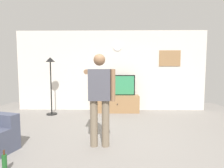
# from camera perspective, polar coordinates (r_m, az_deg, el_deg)

# --- Properties ---
(ground_plane) EXTENTS (8.40, 8.40, 0.00)m
(ground_plane) POSITION_cam_1_polar(r_m,az_deg,el_deg) (3.59, -1.44, -18.67)
(ground_plane) COLOR gray
(back_wall) EXTENTS (6.40, 0.10, 2.70)m
(back_wall) POSITION_cam_1_polar(r_m,az_deg,el_deg) (6.24, -0.33, 4.15)
(back_wall) COLOR silver
(back_wall) RESTS_ON ground_plane
(tv_stand) EXTENTS (1.41, 0.46, 0.55)m
(tv_stand) POSITION_cam_1_polar(r_m,az_deg,el_deg) (6.00, 1.68, -6.20)
(tv_stand) COLOR #997047
(tv_stand) RESTS_ON ground_plane
(television) EXTENTS (1.15, 0.07, 0.66)m
(television) POSITION_cam_1_polar(r_m,az_deg,el_deg) (5.96, 1.69, -0.36)
(television) COLOR black
(television) RESTS_ON tv_stand
(wall_clock) EXTENTS (0.30, 0.03, 0.30)m
(wall_clock) POSITION_cam_1_polar(r_m,az_deg,el_deg) (6.22, 1.70, 11.77)
(wall_clock) COLOR white
(framed_picture) EXTENTS (0.71, 0.04, 0.52)m
(framed_picture) POSITION_cam_1_polar(r_m,az_deg,el_deg) (6.46, 17.68, 7.72)
(framed_picture) COLOR #997047
(floor_lamp) EXTENTS (0.32, 0.32, 1.77)m
(floor_lamp) POSITION_cam_1_polar(r_m,az_deg,el_deg) (5.88, -18.72, 3.05)
(floor_lamp) COLOR black
(floor_lamp) RESTS_ON ground_plane
(person_standing_nearer_lamp) EXTENTS (0.57, 0.78, 1.70)m
(person_standing_nearer_lamp) POSITION_cam_1_polar(r_m,az_deg,el_deg) (3.31, -3.91, -3.42)
(person_standing_nearer_lamp) COLOR #7A6B56
(person_standing_nearer_lamp) RESTS_ON ground_plane
(beverage_bottle) EXTENTS (0.07, 0.07, 0.32)m
(beverage_bottle) POSITION_cam_1_polar(r_m,az_deg,el_deg) (3.13, -30.70, -20.59)
(beverage_bottle) COLOR #1E5923
(beverage_bottle) RESTS_ON ground_plane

